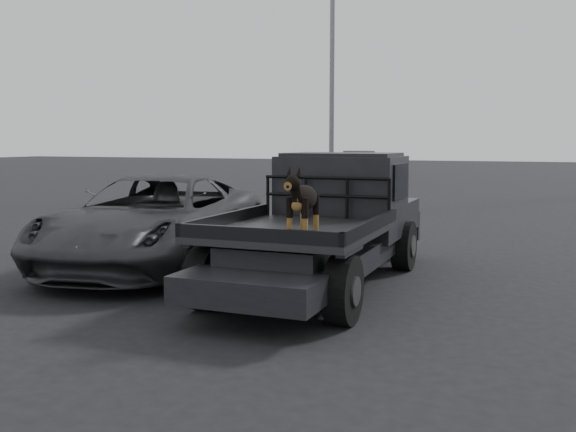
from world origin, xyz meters
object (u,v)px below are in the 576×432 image
at_px(dog, 303,203).
at_px(distant_car_a, 358,166).
at_px(flatbed_ute, 321,253).
at_px(parked_suv, 156,221).

height_order(dog, distant_car_a, dog).
height_order(flatbed_ute, parked_suv, parked_suv).
relative_size(dog, parked_suv, 0.14).
relative_size(parked_suv, distant_car_a, 1.14).
height_order(flatbed_ute, distant_car_a, distant_car_a).
distance_m(flatbed_ute, parked_suv, 2.95).
height_order(flatbed_ute, dog, dog).
xyz_separation_m(parked_suv, distant_car_a, (-2.93, 22.47, 0.03)).
distance_m(dog, parked_suv, 3.85).
distance_m(flatbed_ute, dog, 1.83).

